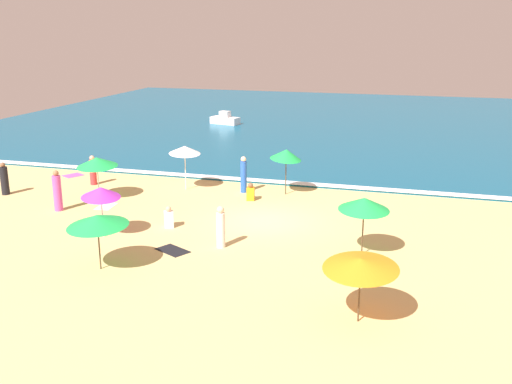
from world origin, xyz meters
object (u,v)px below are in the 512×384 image
Objects in this scene: beachgoer_7 at (244,175)px; beachgoer_3 at (4,180)px; beachgoer_4 at (57,192)px; beachgoer_8 at (221,228)px; small_boat_0 at (225,120)px; beach_umbrella_1 at (97,221)px; beachgoer_6 at (169,218)px; beachgoer_0 at (93,171)px; beach_umbrella_0 at (364,204)px; beachgoer_5 at (251,192)px; beach_umbrella_6 at (97,162)px; beach_umbrella_7 at (101,192)px; beach_umbrella_4 at (185,150)px; beach_umbrella_2 at (361,264)px; beach_umbrella_5 at (286,154)px.

beachgoer_3 is at bearing -161.84° from beachgoer_7.
beachgoer_8 is at bearing -15.14° from beachgoer_4.
beach_umbrella_1 is at bearing -78.88° from small_boat_0.
beachgoer_0 is at bearing 141.85° from beachgoer_6.
beachgoer_4 reaches higher than beachgoer_3.
beachgoer_3 is (-3.19, -2.92, 0.02)m from beachgoer_0.
beach_umbrella_0 is 8.32m from beachgoer_5.
beachgoer_3 reaches higher than beachgoer_8.
beach_umbrella_6 is 0.82× the size of small_boat_0.
beachgoer_7 is at bearing 18.16° from beachgoer_3.
beach_umbrella_7 reaches higher than beachgoer_0.
beachgoer_6 is (1.62, -5.68, -1.67)m from beach_umbrella_4.
beach_umbrella_6 is (-13.55, 9.00, 0.06)m from beach_umbrella_2.
beach_umbrella_2 is 1.07× the size of beach_umbrella_7.
beachgoer_5 is at bearing -132.96° from beach_umbrella_5.
beachgoer_7 is 0.71× the size of small_boat_0.
beachgoer_3 is 0.88× the size of beachgoer_7.
beach_umbrella_4 is at bearing 130.95° from beach_umbrella_2.
beachgoer_3 is at bearing -137.54° from beachgoer_0.
beach_umbrella_1 is at bearing -36.75° from beachgoer_3.
beachgoer_5 is at bearing 14.17° from beach_umbrella_6.
beachgoer_5 is at bearing 57.85° from beach_umbrella_7.
beach_umbrella_1 is at bearing 171.63° from beach_umbrella_2.
beach_umbrella_1 is 11.80m from beachgoer_0.
beach_umbrella_4 is 5.26m from beachgoer_0.
beachgoer_4 is 5.84m from beachgoer_6.
beach_umbrella_0 is 9.34m from beach_umbrella_1.
beach_umbrella_4 is 0.99× the size of beach_umbrella_5.
beach_umbrella_5 is (3.93, 10.96, 0.27)m from beach_umbrella_1.
beach_umbrella_6 is at bearing 70.93° from beachgoer_4.
beach_umbrella_6 reaches higher than beachgoer_3.
beach_umbrella_7 reaches higher than beach_umbrella_1.
beachgoer_8 is (8.63, -2.33, -0.09)m from beachgoer_4.
beachgoer_3 is at bearing 143.25° from beach_umbrella_1.
beachgoer_7 is at bearing 134.27° from beach_umbrella_0.
beachgoer_6 is at bearing -74.10° from beach_umbrella_4.
beach_umbrella_7 is at bearing -80.90° from small_boat_0.
beachgoer_4 reaches higher than beachgoer_8.
beachgoer_5 is 0.53× the size of beachgoer_8.
beachgoer_4 is (4.10, -1.58, 0.13)m from beachgoer_3.
beach_umbrella_7 is at bearing -27.69° from beachgoer_3.
beachgoer_3 is at bearing 162.89° from beachgoer_8.
beach_umbrella_4 is 7.49m from beach_umbrella_7.
beachgoer_6 is at bearing -119.20° from beach_umbrella_5.
beach_umbrella_1 is at bearing -95.31° from beachgoer_6.
beach_umbrella_5 is 1.28× the size of beachgoer_7.
beach_umbrella_1 is 8.94m from beach_umbrella_6.
small_boat_0 is (3.47, 23.27, -0.27)m from beachgoer_3.
beachgoer_0 is at bearing 42.46° from beachgoer_3.
beach_umbrella_0 is 5.23m from beach_umbrella_2.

